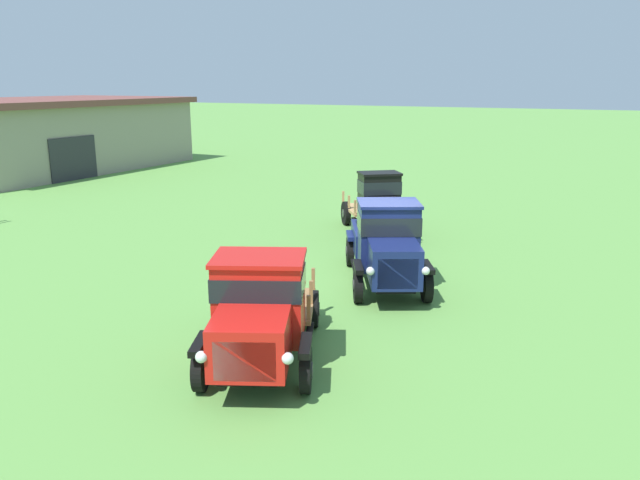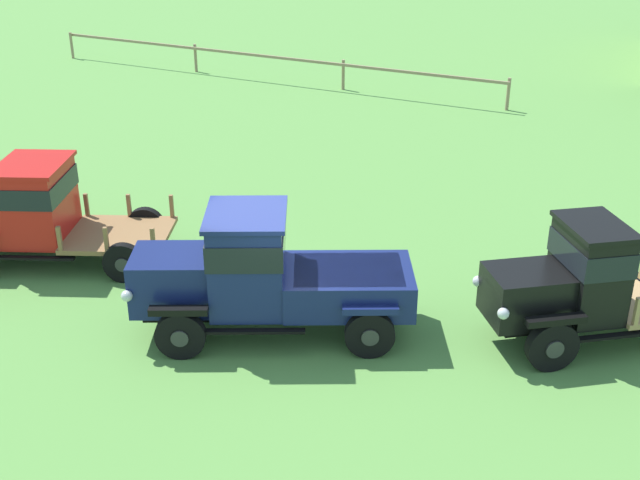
{
  "view_description": "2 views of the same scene",
  "coord_description": "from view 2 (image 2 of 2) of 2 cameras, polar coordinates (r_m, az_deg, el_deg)",
  "views": [
    {
      "loc": [
        -15.2,
        -5.91,
        5.39
      ],
      "look_at": [
        0.18,
        1.83,
        1.0
      ],
      "focal_mm": 35.0,
      "sensor_mm": 36.0,
      "label": 1
    },
    {
      "loc": [
        6.71,
        -11.03,
        7.7
      ],
      "look_at": [
        0.18,
        1.83,
        1.0
      ],
      "focal_mm": 45.0,
      "sensor_mm": 36.0,
      "label": 2
    }
  ],
  "objects": [
    {
      "name": "ground_plane",
      "position": [
        15.03,
        -3.81,
        -5.96
      ],
      "size": [
        240.0,
        240.0,
        0.0
      ],
      "primitive_type": "plane",
      "color": "#5B9342"
    },
    {
      "name": "vintage_truck_second_in_line",
      "position": [
        14.26,
        -3.98,
        -2.41
      ],
      "size": [
        5.15,
        3.66,
        2.35
      ],
      "color": "black",
      "rests_on": "ground"
    },
    {
      "name": "vintage_truck_foreground_near",
      "position": [
        17.98,
        -19.84,
        2.05
      ],
      "size": [
        5.05,
        3.59,
        2.21
      ],
      "color": "black",
      "rests_on": "ground"
    },
    {
      "name": "vintage_truck_midrow_center",
      "position": [
        14.65,
        18.09,
        -3.03
      ],
      "size": [
        4.39,
        3.84,
        2.28
      ],
      "color": "black",
      "rests_on": "ground"
    },
    {
      "name": "paddock_fence",
      "position": [
        32.43,
        -4.08,
        12.72
      ],
      "size": [
        19.72,
        0.53,
        1.14
      ],
      "color": "#997F60",
      "rests_on": "ground"
    }
  ]
}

